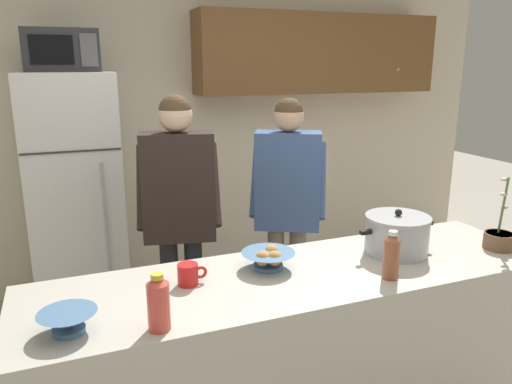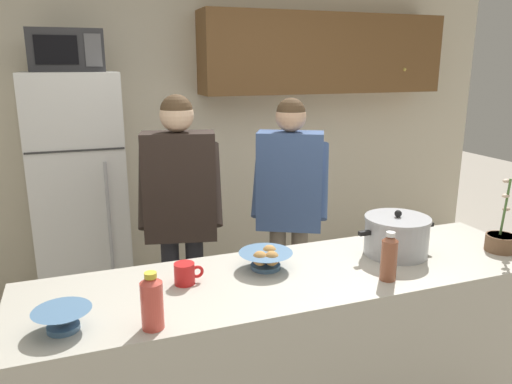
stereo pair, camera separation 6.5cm
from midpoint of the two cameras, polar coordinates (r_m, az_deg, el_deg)
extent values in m
cube|color=beige|center=(4.31, -7.71, 7.23)|extent=(6.00, 0.12, 2.60)
cube|color=brown|center=(4.48, 8.42, 15.61)|extent=(2.21, 0.34, 0.67)
sphere|color=gold|center=(4.73, 17.28, 13.45)|extent=(0.03, 0.03, 0.03)
cube|color=#BCB7A8|center=(2.51, 5.39, -19.00)|extent=(2.49, 0.68, 0.92)
cube|color=white|center=(3.84, -19.31, -0.49)|extent=(0.64, 0.64, 1.80)
cube|color=#333333|center=(3.44, -19.72, 4.53)|extent=(0.63, 0.01, 0.01)
cylinder|color=#B2B2B7|center=(3.54, -16.19, -3.05)|extent=(0.02, 0.02, 0.81)
cube|color=#2D2D30|center=(3.70, -20.70, 15.12)|extent=(0.48, 0.36, 0.28)
cube|color=black|center=(3.52, -21.69, 15.10)|extent=(0.26, 0.01, 0.18)
cube|color=#59595B|center=(3.53, -17.87, 15.42)|extent=(0.11, 0.01, 0.21)
cylinder|color=black|center=(3.21, -6.40, -12.10)|extent=(0.11, 0.11, 0.82)
cylinder|color=black|center=(3.21, -9.13, -12.18)|extent=(0.11, 0.11, 0.82)
cube|color=#2D231E|center=(2.95, -8.25, 0.66)|extent=(0.46, 0.29, 0.65)
sphere|color=beige|center=(2.88, -8.56, 8.84)|extent=(0.20, 0.20, 0.20)
sphere|color=#4C3823|center=(2.88, -8.58, 9.33)|extent=(0.19, 0.19, 0.19)
cylinder|color=#2D231E|center=(3.08, -4.25, 0.96)|extent=(0.16, 0.39, 0.50)
cylinder|color=#2D231E|center=(3.09, -12.18, 0.70)|extent=(0.16, 0.39, 0.50)
cylinder|color=#726656|center=(3.41, 5.52, -10.55)|extent=(0.11, 0.11, 0.80)
cylinder|color=#726656|center=(3.42, 3.04, -10.45)|extent=(0.11, 0.11, 0.80)
cube|color=#3F598C|center=(3.17, 4.52, 1.29)|extent=(0.46, 0.37, 0.63)
sphere|color=#D8A884|center=(3.10, 4.68, 8.74)|extent=(0.19, 0.19, 0.19)
sphere|color=#4C3823|center=(3.10, 4.69, 9.19)|extent=(0.18, 0.18, 0.18)
cylinder|color=#3F598C|center=(3.29, 8.25, 1.32)|extent=(0.24, 0.37, 0.49)
cylinder|color=#3F598C|center=(3.31, 1.02, 1.55)|extent=(0.24, 0.37, 0.49)
cylinder|color=#ADAFB5|center=(2.57, 16.70, -5.06)|extent=(0.31, 0.31, 0.18)
cylinder|color=#ADAFB5|center=(2.54, 16.86, -2.99)|extent=(0.32, 0.32, 0.02)
sphere|color=black|center=(2.53, 16.91, -2.43)|extent=(0.04, 0.04, 0.04)
cube|color=black|center=(2.45, 13.26, -4.67)|extent=(0.06, 0.02, 0.02)
cube|color=black|center=(2.67, 20.00, -3.58)|extent=(0.06, 0.02, 0.02)
cylinder|color=red|center=(2.18, -7.45, -9.39)|extent=(0.09, 0.09, 0.10)
torus|color=red|center=(2.19, -5.98, -9.21)|extent=(0.06, 0.01, 0.06)
cylinder|color=#4C7299|center=(2.33, 1.94, -8.63)|extent=(0.14, 0.14, 0.02)
cone|color=#4C7299|center=(2.31, 1.95, -7.72)|extent=(0.25, 0.25, 0.06)
sphere|color=tan|center=(2.27, 1.30, -7.73)|extent=(0.07, 0.07, 0.07)
sphere|color=tan|center=(2.34, 2.38, -7.00)|extent=(0.07, 0.07, 0.07)
sphere|color=tan|center=(2.27, 2.67, -7.72)|extent=(0.07, 0.07, 0.07)
cylinder|color=#4C7299|center=(1.95, -20.55, -14.54)|extent=(0.12, 0.12, 0.02)
cone|color=#4C7299|center=(1.93, -20.65, -13.50)|extent=(0.21, 0.21, 0.06)
cylinder|color=brown|center=(2.27, 15.99, -7.65)|extent=(0.07, 0.07, 0.18)
cone|color=brown|center=(2.23, 16.18, -5.13)|extent=(0.07, 0.07, 0.03)
cylinder|color=white|center=(2.22, 16.21, -4.74)|extent=(0.04, 0.04, 0.02)
cylinder|color=#D84C3F|center=(1.84, -10.95, -12.83)|extent=(0.08, 0.08, 0.18)
cone|color=#D84C3F|center=(1.80, -11.11, -9.92)|extent=(0.08, 0.08, 0.03)
cylinder|color=gold|center=(1.79, -11.14, -9.47)|extent=(0.04, 0.04, 0.02)
cylinder|color=brown|center=(2.83, 27.15, -5.30)|extent=(0.15, 0.15, 0.09)
cylinder|color=#38281E|center=(2.82, 27.24, -4.56)|extent=(0.13, 0.14, 0.01)
cylinder|color=#4C7238|center=(2.77, 27.60, -1.57)|extent=(0.01, 0.03, 0.30)
ellipsoid|color=beige|center=(2.80, 27.68, -1.77)|extent=(0.04, 0.03, 0.02)
ellipsoid|color=beige|center=(2.76, 27.64, -0.39)|extent=(0.04, 0.03, 0.02)
ellipsoid|color=beige|center=(2.75, 27.72, 1.15)|extent=(0.04, 0.03, 0.02)
camera|label=1|loc=(0.03, -89.30, 0.18)|focal=34.42mm
camera|label=2|loc=(0.03, 90.70, -0.18)|focal=34.42mm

